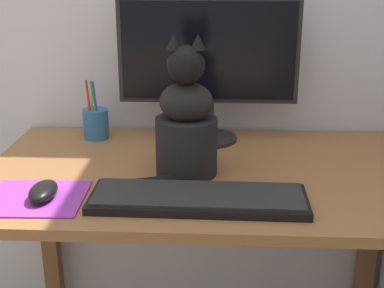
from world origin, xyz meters
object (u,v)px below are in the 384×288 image
keyboard (198,198)px  computer_mouse_left (43,191)px  cat (186,124)px  monitor (209,61)px  pen_cup (96,123)px

keyboard → computer_mouse_left: 0.34m
computer_mouse_left → cat: (0.30, 0.17, 0.11)m
keyboard → cat: 0.21m
monitor → pen_cup: 0.38m
cat → pen_cup: cat is taller
computer_mouse_left → pen_cup: size_ratio=0.59×
keyboard → computer_mouse_left: size_ratio=4.60×
monitor → pen_cup: bearing=179.6°
monitor → keyboard: bearing=-91.8°
cat → pen_cup: (-0.28, 0.26, -0.08)m
cat → pen_cup: size_ratio=1.96×
computer_mouse_left → cat: cat is taller
monitor → computer_mouse_left: (-0.35, -0.43, -0.21)m
monitor → cat: size_ratio=1.47×
pen_cup → keyboard: bearing=-53.4°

